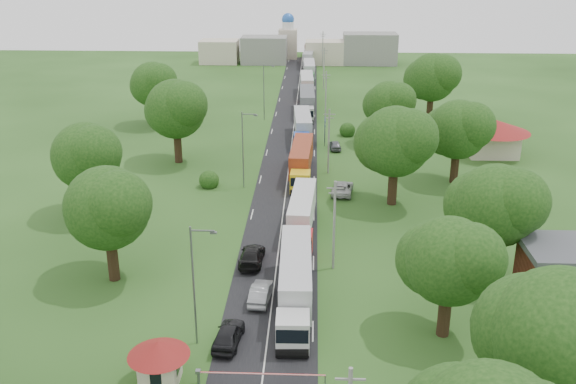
# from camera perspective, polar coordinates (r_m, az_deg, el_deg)

# --- Properties ---
(ground) EXTENTS (260.00, 260.00, 0.00)m
(ground) POSITION_cam_1_polar(r_m,az_deg,el_deg) (68.99, -0.70, -4.01)
(ground) COLOR #204115
(ground) RESTS_ON ground
(road) EXTENTS (8.00, 200.00, 0.04)m
(road) POSITION_cam_1_polar(r_m,az_deg,el_deg) (87.51, -0.02, 1.52)
(road) COLOR black
(road) RESTS_ON ground
(boom_barrier) EXTENTS (9.22, 0.35, 1.18)m
(boom_barrier) POSITION_cam_1_polar(r_m,az_deg,el_deg) (47.13, -4.08, -15.88)
(boom_barrier) COLOR slate
(boom_barrier) RESTS_ON ground
(guard_booth) EXTENTS (4.40, 4.40, 3.45)m
(guard_booth) POSITION_cam_1_polar(r_m,az_deg,el_deg) (47.34, -11.39, -14.21)
(guard_booth) COLOR beige
(guard_booth) RESTS_ON ground
(info_sign) EXTENTS (0.12, 3.10, 4.10)m
(info_sign) POSITION_cam_1_polar(r_m,az_deg,el_deg) (100.90, 3.30, 5.92)
(info_sign) COLOR slate
(info_sign) RESTS_ON ground
(pole_1) EXTENTS (1.60, 0.24, 9.00)m
(pole_1) POSITION_cam_1_polar(r_m,az_deg,el_deg) (60.63, 4.13, -2.86)
(pole_1) COLOR gray
(pole_1) RESTS_ON ground
(pole_2) EXTENTS (1.60, 0.24, 9.00)m
(pole_2) POSITION_cam_1_polar(r_m,az_deg,el_deg) (86.98, 3.64, 4.60)
(pole_2) COLOR gray
(pole_2) RESTS_ON ground
(pole_3) EXTENTS (1.60, 0.24, 9.00)m
(pole_3) POSITION_cam_1_polar(r_m,az_deg,el_deg) (114.12, 3.38, 8.55)
(pole_3) COLOR gray
(pole_3) RESTS_ON ground
(pole_4) EXTENTS (1.60, 0.24, 9.00)m
(pole_4) POSITION_cam_1_polar(r_m,az_deg,el_deg) (141.59, 3.22, 10.98)
(pole_4) COLOR gray
(pole_4) RESTS_ON ground
(pole_5) EXTENTS (1.60, 0.24, 9.00)m
(pole_5) POSITION_cam_1_polar(r_m,az_deg,el_deg) (169.24, 3.10, 12.62)
(pole_5) COLOR gray
(pole_5) RESTS_ON ground
(lamp_0) EXTENTS (2.03, 0.22, 10.00)m
(lamp_0) POSITION_cam_1_polar(r_m,az_deg,el_deg) (49.33, -8.24, -7.81)
(lamp_0) COLOR slate
(lamp_0) RESTS_ON ground
(lamp_1) EXTENTS (2.03, 0.22, 10.00)m
(lamp_1) POSITION_cam_1_polar(r_m,az_deg,el_deg) (81.43, -3.94, 4.08)
(lamp_1) COLOR slate
(lamp_1) RESTS_ON ground
(lamp_2) EXTENTS (2.03, 0.22, 10.00)m
(lamp_2) POSITION_cam_1_polar(r_m,az_deg,el_deg) (115.23, -2.09, 9.14)
(lamp_2) COLOR slate
(lamp_2) RESTS_ON ground
(tree_1) EXTENTS (9.60, 9.60, 12.05)m
(tree_1) POSITION_cam_1_polar(r_m,az_deg,el_deg) (41.57, 22.99, -11.66)
(tree_1) COLOR #382616
(tree_1) RESTS_ON ground
(tree_2) EXTENTS (8.00, 8.00, 10.10)m
(tree_2) POSITION_cam_1_polar(r_m,az_deg,el_deg) (51.06, 14.13, -5.89)
(tree_2) COLOR #382616
(tree_2) RESTS_ON ground
(tree_3) EXTENTS (8.80, 8.80, 11.07)m
(tree_3) POSITION_cam_1_polar(r_m,az_deg,el_deg) (61.12, 17.92, -1.09)
(tree_3) COLOR #382616
(tree_3) RESTS_ON ground
(tree_4) EXTENTS (9.60, 9.60, 12.05)m
(tree_4) POSITION_cam_1_polar(r_m,az_deg,el_deg) (76.27, 9.50, 4.48)
(tree_4) COLOR #382616
(tree_4) RESTS_ON ground
(tree_5) EXTENTS (8.80, 8.80, 11.07)m
(tree_5) POSITION_cam_1_polar(r_m,az_deg,el_deg) (85.57, 14.87, 5.42)
(tree_5) COLOR #382616
(tree_5) RESTS_ON ground
(tree_6) EXTENTS (8.00, 8.00, 10.10)m
(tree_6) POSITION_cam_1_polar(r_m,az_deg,el_deg) (100.83, 8.97, 7.79)
(tree_6) COLOR #382616
(tree_6) RESTS_ON ground
(tree_7) EXTENTS (9.60, 9.60, 12.05)m
(tree_7) POSITION_cam_1_polar(r_m,az_deg,el_deg) (116.45, 12.68, 9.93)
(tree_7) COLOR #382616
(tree_7) RESTS_ON ground
(tree_10) EXTENTS (8.80, 8.80, 11.07)m
(tree_10) POSITION_cam_1_polar(r_m,az_deg,el_deg) (59.88, -15.75, -1.31)
(tree_10) COLOR #382616
(tree_10) RESTS_ON ground
(tree_11) EXTENTS (8.80, 8.80, 11.07)m
(tree_11) POSITION_cam_1_polar(r_m,az_deg,el_deg) (75.47, -17.47, 3.11)
(tree_11) COLOR #382616
(tree_11) RESTS_ON ground
(tree_12) EXTENTS (9.60, 9.60, 12.05)m
(tree_12) POSITION_cam_1_polar(r_m,az_deg,el_deg) (92.23, -9.96, 7.31)
(tree_12) COLOR #382616
(tree_12) RESTS_ON ground
(tree_13) EXTENTS (8.80, 8.80, 11.07)m
(tree_13) POSITION_cam_1_polar(r_m,az_deg,el_deg) (113.18, -11.88, 9.36)
(tree_13) COLOR #382616
(tree_13) RESTS_ON ground
(house_brick) EXTENTS (8.60, 6.60, 5.20)m
(house_brick) POSITION_cam_1_polar(r_m,az_deg,el_deg) (61.29, 23.87, -6.57)
(house_brick) COLOR maroon
(house_brick) RESTS_ON ground
(house_cream) EXTENTS (10.08, 10.08, 5.80)m
(house_cream) POSITION_cam_1_polar(r_m,az_deg,el_deg) (99.52, 17.83, 5.11)
(house_cream) COLOR beige
(house_cream) RESTS_ON ground
(distant_town) EXTENTS (52.00, 8.00, 8.00)m
(distant_town) POSITION_cam_1_polar(r_m,az_deg,el_deg) (174.37, 1.46, 12.49)
(distant_town) COLOR gray
(distant_town) RESTS_ON ground
(church) EXTENTS (5.00, 5.00, 12.30)m
(church) POSITION_cam_1_polar(r_m,az_deg,el_deg) (182.16, -0.00, 13.46)
(church) COLOR beige
(church) RESTS_ON ground
(truck_0) EXTENTS (2.90, 15.55, 4.31)m
(truck_0) POSITION_cam_1_polar(r_m,az_deg,el_deg) (55.46, 0.66, -7.97)
(truck_0) COLOR silver
(truck_0) RESTS_ON ground
(truck_1) EXTENTS (3.06, 14.06, 3.88)m
(truck_1) POSITION_cam_1_polar(r_m,az_deg,el_deg) (69.36, 1.25, -2.01)
(truck_1) COLOR red
(truck_1) RESTS_ON ground
(truck_2) EXTENTS (3.08, 14.99, 4.14)m
(truck_2) POSITION_cam_1_polar(r_m,az_deg,el_deg) (86.24, 1.19, 2.76)
(truck_2) COLOR yellow
(truck_2) RESTS_ON ground
(truck_3) EXTENTS (3.21, 14.61, 4.03)m
(truck_3) POSITION_cam_1_polar(r_m,az_deg,el_deg) (103.33, 1.30, 5.81)
(truck_3) COLOR #1C49AC
(truck_3) RESTS_ON ground
(truck_4) EXTENTS (2.95, 15.40, 4.26)m
(truck_4) POSITION_cam_1_polar(r_m,az_deg,el_deg) (119.52, 1.70, 7.96)
(truck_4) COLOR silver
(truck_4) RESTS_ON ground
(truck_5) EXTENTS (2.95, 14.92, 4.13)m
(truck_5) POSITION_cam_1_polar(r_m,az_deg,el_deg) (135.38, 1.68, 9.47)
(truck_5) COLOR maroon
(truck_5) RESTS_ON ground
(truck_6) EXTENTS (2.76, 14.34, 3.97)m
(truck_6) POSITION_cam_1_polar(r_m,az_deg,el_deg) (152.35, 1.90, 10.72)
(truck_6) COLOR #286C36
(truck_6) RESTS_ON ground
(truck_7) EXTENTS (3.04, 14.27, 3.94)m
(truck_7) POSITION_cam_1_polar(r_m,az_deg,el_deg) (169.18, 1.83, 11.75)
(truck_7) COLOR silver
(truck_7) RESTS_ON ground
(truck_8) EXTENTS (3.23, 14.53, 4.01)m
(truck_8) POSITION_cam_1_polar(r_m,az_deg,el_deg) (185.95, 2.01, 12.59)
(truck_8) COLOR brown
(truck_8) RESTS_ON ground
(car_lane_front) EXTENTS (2.40, 4.96, 1.63)m
(car_lane_front) POSITION_cam_1_polar(r_m,az_deg,el_deg) (51.41, -5.33, -12.53)
(car_lane_front) COLOR black
(car_lane_front) RESTS_ON ground
(car_lane_mid) EXTENTS (2.01, 4.76, 1.53)m
(car_lane_mid) POSITION_cam_1_polar(r_m,az_deg,el_deg) (56.90, -2.44, -8.94)
(car_lane_mid) COLOR gray
(car_lane_mid) RESTS_ON ground
(car_lane_rear) EXTENTS (2.41, 5.56, 1.59)m
(car_lane_rear) POSITION_cam_1_polar(r_m,az_deg,el_deg) (63.23, -3.23, -5.68)
(car_lane_rear) COLOR black
(car_lane_rear) RESTS_ON ground
(car_verge_near) EXTENTS (3.16, 5.65, 1.49)m
(car_verge_near) POSITION_cam_1_polar(r_m,az_deg,el_deg) (80.90, 4.87, 0.35)
(car_verge_near) COLOR #B3B3B3
(car_verge_near) RESTS_ON ground
(car_verge_far) EXTENTS (2.06, 4.21, 1.38)m
(car_verge_far) POSITION_cam_1_polar(r_m,az_deg,el_deg) (98.79, 4.19, 4.17)
(car_verge_far) COLOR #585C60
(car_verge_far) RESTS_ON ground
(pedestrian_booth) EXTENTS (0.89, 0.95, 1.55)m
(pedestrian_booth) POSITION_cam_1_polar(r_m,az_deg,el_deg) (47.21, -10.69, -16.34)
(pedestrian_booth) COLOR gray
(pedestrian_booth) RESTS_ON ground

